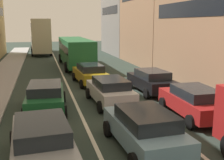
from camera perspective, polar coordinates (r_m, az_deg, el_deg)
name	(u,v)px	position (r m, az deg, el deg)	size (l,w,h in m)	color
lane_stripe_left	(66,81)	(22.14, -9.46, -0.27)	(0.16, 60.00, 0.01)	silver
lane_stripe_right	(108,79)	(22.67, -0.88, 0.16)	(0.16, 60.00, 0.01)	silver
building_row_right	(182,10)	(28.46, 14.09, 13.75)	(7.20, 43.90, 13.90)	gray
sedan_centre_lane_second	(144,128)	(10.12, 6.61, -9.77)	(2.21, 4.37, 1.49)	#759EB7
wagon_left_lane_second	(42,140)	(9.36, -14.14, -11.88)	(2.26, 4.40, 1.49)	gray
hatchback_centre_lane_third	(110,90)	(15.55, -0.40, -2.12)	(2.20, 4.37, 1.49)	silver
sedan_left_lane_third	(46,96)	(14.73, -13.40, -3.22)	(2.27, 4.40, 1.49)	#19592D
coupe_centre_lane_fourth	(90,73)	(20.93, -4.55, 1.38)	(2.29, 4.41, 1.49)	#B29319
sedan_right_lane_behind_truck	(194,101)	(13.97, 16.39, -4.18)	(2.14, 4.34, 1.49)	#A51E1E
wagon_right_lane_far	(151,80)	(18.42, 7.99, -0.09)	(2.19, 4.37, 1.49)	black
bus_mid_queue_primary	(75,50)	(29.18, -7.53, 6.08)	(2.86, 10.52, 2.90)	#1E6033
bus_far_queue_secondary	(40,35)	(43.05, -14.47, 8.96)	(3.08, 10.58, 5.06)	#BFB793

